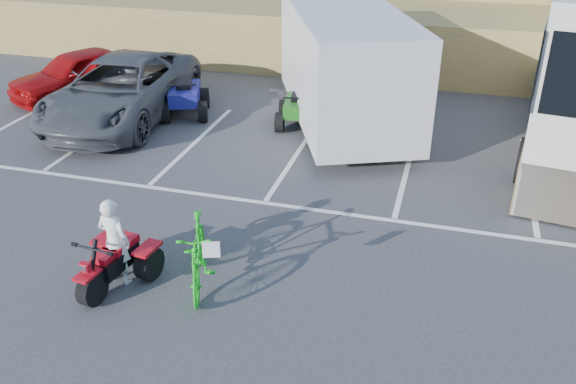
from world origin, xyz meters
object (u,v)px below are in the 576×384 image
(red_trike_atv, at_px, (115,285))
(cargo_trailer, at_px, (346,65))
(rider, at_px, (114,241))
(red_car, at_px, (78,73))
(quad_atv_green, at_px, (298,125))
(green_dirt_bike, at_px, (198,254))
(grey_pickup, at_px, (121,90))
(quad_atv_blue, at_px, (186,115))

(red_trike_atv, bearing_deg, cargo_trailer, 82.05)
(red_trike_atv, height_order, rider, rider)
(red_trike_atv, xyz_separation_m, cargo_trailer, (2.23, 8.34, 1.65))
(red_trike_atv, relative_size, red_car, 0.36)
(rider, bearing_deg, quad_atv_green, -90.72)
(green_dirt_bike, xyz_separation_m, quad_atv_green, (-0.29, 7.46, -0.59))
(grey_pickup, bearing_deg, red_car, 144.87)
(cargo_trailer, bearing_deg, green_dirt_bike, -119.39)
(red_trike_atv, height_order, quad_atv_green, quad_atv_green)
(grey_pickup, relative_size, red_car, 1.45)
(red_trike_atv, height_order, green_dirt_bike, green_dirt_bike)
(rider, xyz_separation_m, grey_pickup, (-3.79, 6.94, 0.06))
(grey_pickup, relative_size, cargo_trailer, 0.86)
(red_trike_atv, xyz_separation_m, rider, (0.02, 0.15, 0.78))
(rider, xyz_separation_m, green_dirt_bike, (1.35, 0.29, -0.19))
(quad_atv_green, bearing_deg, green_dirt_bike, -97.93)
(cargo_trailer, distance_m, quad_atv_blue, 4.77)
(grey_pickup, distance_m, quad_atv_green, 4.98)
(cargo_trailer, bearing_deg, red_trike_atv, -128.11)
(cargo_trailer, relative_size, quad_atv_blue, 4.13)
(red_car, distance_m, quad_atv_blue, 3.96)
(grey_pickup, distance_m, cargo_trailer, 6.18)
(rider, xyz_separation_m, cargo_trailer, (2.21, 8.19, 0.87))
(quad_atv_green, bearing_deg, cargo_trailer, 10.81)
(grey_pickup, bearing_deg, quad_atv_blue, 21.20)
(cargo_trailer, bearing_deg, quad_atv_blue, 163.63)
(cargo_trailer, bearing_deg, red_car, 155.82)
(green_dirt_bike, bearing_deg, red_car, 113.49)
(red_car, bearing_deg, red_trike_atv, -26.20)
(green_dirt_bike, relative_size, grey_pickup, 0.33)
(quad_atv_blue, bearing_deg, grey_pickup, -175.05)
(red_trike_atv, xyz_separation_m, red_car, (-6.06, 8.49, 0.71))
(green_dirt_bike, bearing_deg, quad_atv_blue, 96.73)
(red_car, relative_size, quad_atv_green, 2.72)
(red_trike_atv, distance_m, grey_pickup, 8.07)
(red_trike_atv, xyz_separation_m, grey_pickup, (-3.77, 7.09, 0.84))
(green_dirt_bike, bearing_deg, rider, 172.91)
(grey_pickup, height_order, quad_atv_blue, grey_pickup)
(quad_atv_blue, bearing_deg, cargo_trailer, -13.19)
(red_car, height_order, quad_atv_blue, red_car)
(quad_atv_blue, bearing_deg, red_trike_atv, -94.11)
(red_car, distance_m, cargo_trailer, 8.34)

